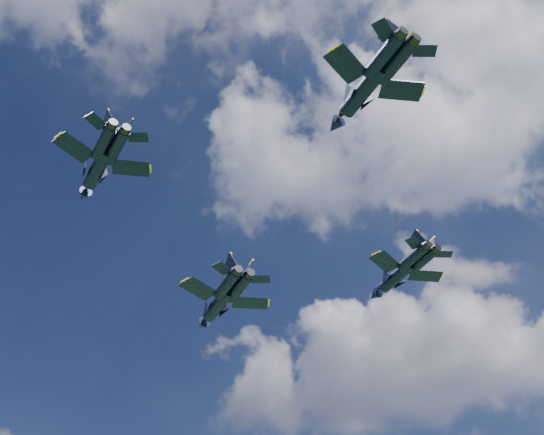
{
  "coord_description": "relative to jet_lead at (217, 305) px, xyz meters",
  "views": [
    {
      "loc": [
        19.24,
        -56.71,
        7.0
      ],
      "look_at": [
        -4.59,
        1.17,
        60.79
      ],
      "focal_mm": 45.0,
      "sensor_mm": 36.0,
      "label": 1
    }
  ],
  "objects": [
    {
      "name": "jet_slot",
      "position": [
        29.88,
        -27.72,
        1.72
      ],
      "size": [
        14.05,
        12.47,
        3.62
      ],
      "rotation": [
        0.0,
        0.0,
        0.89
      ],
      "color": "black"
    },
    {
      "name": "jet_lead",
      "position": [
        0.0,
        0.0,
        0.0
      ],
      "size": [
        15.84,
        14.77,
        4.17
      ],
      "rotation": [
        0.0,
        0.0,
        0.85
      ],
      "color": "black"
    },
    {
      "name": "jet_right",
      "position": [
        25.44,
        2.4,
        -0.47
      ],
      "size": [
        13.59,
        12.12,
        3.51
      ],
      "rotation": [
        0.0,
        0.0,
        0.88
      ],
      "color": "black"
    },
    {
      "name": "jet_left",
      "position": [
        0.78,
        -31.42,
        -1.85
      ],
      "size": [
        12.93,
        11.35,
        3.32
      ],
      "rotation": [
        0.0,
        0.0,
        0.9
      ],
      "color": "black"
    }
  ]
}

